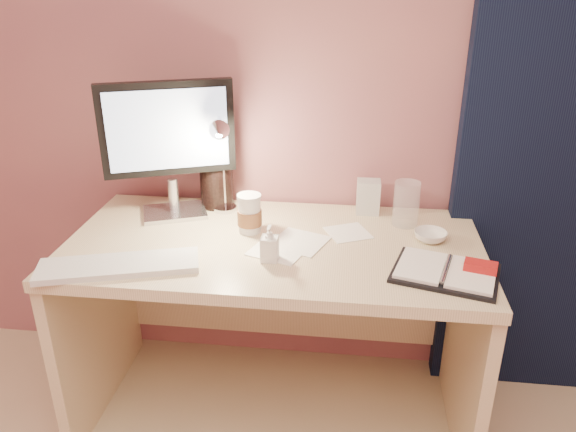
# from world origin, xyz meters

# --- Properties ---
(room) EXTENTS (3.50, 3.50, 3.50)m
(room) POSITION_xyz_m (0.95, 1.69, 1.14)
(room) COLOR #C6B28E
(room) RESTS_ON ground
(desk) EXTENTS (1.40, 0.70, 0.73)m
(desk) POSITION_xyz_m (0.00, 1.45, 0.50)
(desk) COLOR beige
(desk) RESTS_ON ground
(monitor) EXTENTS (0.45, 0.24, 0.50)m
(monitor) POSITION_xyz_m (-0.40, 1.56, 1.03)
(monitor) COLOR silver
(monitor) RESTS_ON desk
(keyboard) EXTENTS (0.51, 0.28, 0.02)m
(keyboard) POSITION_xyz_m (-0.45, 1.14, 0.74)
(keyboard) COLOR silver
(keyboard) RESTS_ON desk
(planner) EXTENTS (0.36, 0.30, 0.05)m
(planner) POSITION_xyz_m (0.56, 1.22, 0.74)
(planner) COLOR black
(planner) RESTS_ON desk
(paper_a) EXTENTS (0.18, 0.18, 0.00)m
(paper_a) POSITION_xyz_m (0.25, 1.48, 0.73)
(paper_a) COLOR white
(paper_a) RESTS_ON desk
(paper_b) EXTENTS (0.22, 0.22, 0.00)m
(paper_b) POSITION_xyz_m (0.03, 1.32, 0.73)
(paper_b) COLOR white
(paper_b) RESTS_ON desk
(paper_c) EXTENTS (0.22, 0.22, 0.00)m
(paper_c) POSITION_xyz_m (0.09, 1.38, 0.73)
(paper_c) COLOR white
(paper_c) RESTS_ON desk
(coffee_cup) EXTENTS (0.09, 0.09, 0.14)m
(coffee_cup) POSITION_xyz_m (-0.09, 1.45, 0.79)
(coffee_cup) COLOR silver
(coffee_cup) RESTS_ON desk
(clear_cup) EXTENTS (0.09, 0.09, 0.16)m
(clear_cup) POSITION_xyz_m (0.45, 1.58, 0.81)
(clear_cup) COLOR white
(clear_cup) RESTS_ON desk
(bowl) EXTENTS (0.15, 0.15, 0.03)m
(bowl) POSITION_xyz_m (0.53, 1.45, 0.75)
(bowl) COLOR silver
(bowl) RESTS_ON desk
(lotion_bottle) EXTENTS (0.05, 0.06, 0.12)m
(lotion_bottle) POSITION_xyz_m (0.01, 1.25, 0.79)
(lotion_bottle) COLOR silver
(lotion_bottle) RESTS_ON desk
(dark_jar) EXTENTS (0.13, 0.13, 0.18)m
(dark_jar) POSITION_xyz_m (-0.26, 1.67, 0.82)
(dark_jar) COLOR black
(dark_jar) RESTS_ON desk
(product_box) EXTENTS (0.09, 0.07, 0.13)m
(product_box) POSITION_xyz_m (0.32, 1.67, 0.79)
(product_box) COLOR silver
(product_box) RESTS_ON desk
(desk_lamp) EXTENTS (0.12, 0.24, 0.38)m
(desk_lamp) POSITION_xyz_m (-0.24, 1.53, 0.97)
(desk_lamp) COLOR silver
(desk_lamp) RESTS_ON desk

